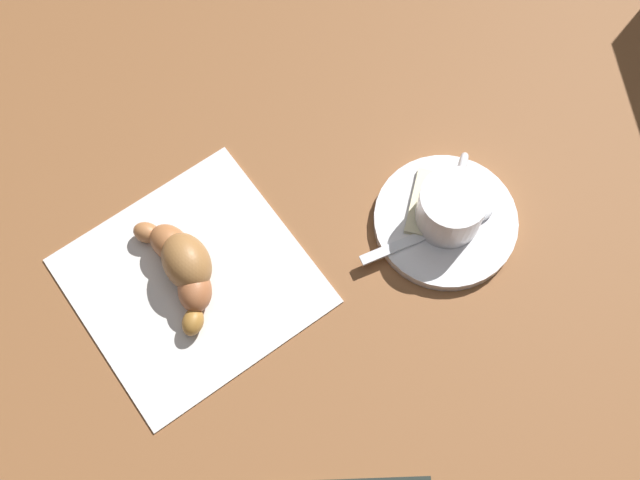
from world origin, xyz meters
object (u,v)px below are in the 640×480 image
Objects in this scene: teaspoon at (449,224)px; napkin at (192,280)px; saucer at (445,221)px; sugar_packet at (422,202)px; espresso_cup at (451,206)px; croissant at (183,265)px.

teaspoon reaches higher than napkin.
saucer is 0.23m from napkin.
sugar_packet is (-0.01, 0.02, 0.01)m from saucer.
napkin is (-0.23, 0.06, -0.00)m from saucer.
espresso_cup is 0.24m from napkin.
saucer is 1.85× the size of espresso_cup.
teaspoon is 2.02× the size of sugar_packet.
sugar_packet is at bearing 109.03° from teaspoon.
napkin is at bearing -56.97° from sugar_packet.
croissant is (-0.00, 0.01, 0.02)m from napkin.
teaspoon is at bearing -18.31° from croissant.
croissant is at bearing 163.35° from saucer.
saucer is 0.03m from espresso_cup.
croissant is (-0.23, 0.07, 0.02)m from saucer.
teaspoon is 0.24m from croissant.
croissant reaches higher than teaspoon.
croissant is at bearing 161.69° from teaspoon.
espresso_cup is at bearing 67.13° from teaspoon.
teaspoon is (-0.00, -0.01, -0.02)m from espresso_cup.
teaspoon is 0.67× the size of napkin.
saucer is 0.67× the size of napkin.
sugar_packet is at bearing -11.60° from croissant.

